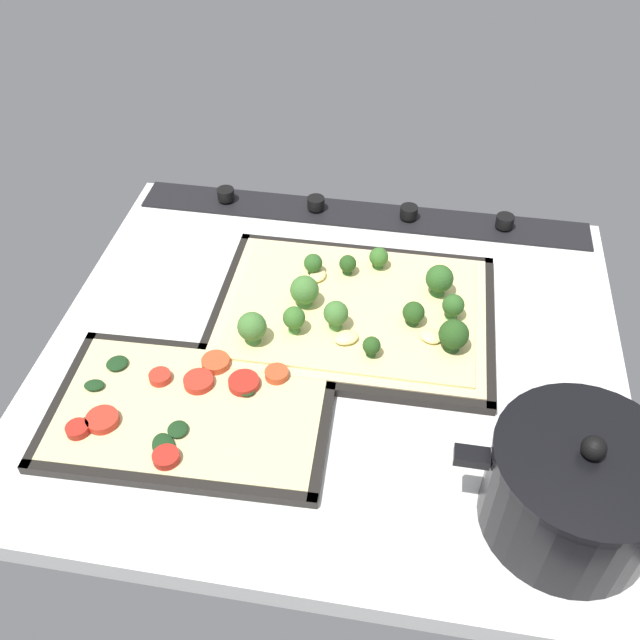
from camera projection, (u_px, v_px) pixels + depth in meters
The scene contains 7 objects.
ground_plane at pixel (333, 357), 94.64cm from camera, with size 75.10×67.52×3.00cm, color silver.
stove_control_panel at pixel (362, 213), 114.72cm from camera, with size 72.10×7.00×2.60cm.
baking_tray_front at pixel (353, 315), 97.72cm from camera, with size 38.28×29.26×1.30cm.
broccoli_pizza at pixel (356, 309), 96.29cm from camera, with size 35.86×26.84×6.00cm.
baking_tray_back at pixel (191, 413), 85.38cm from camera, with size 34.28×22.61×1.30cm.
veggie_pizza_back at pixel (188, 408), 85.01cm from camera, with size 31.80×20.13×1.90cm.
cooking_pot at pixel (576, 489), 71.54cm from camera, with size 25.18×18.34×13.85cm.
Camera 1 is at (-9.10, 64.22, 67.61)cm, focal length 39.94 mm.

